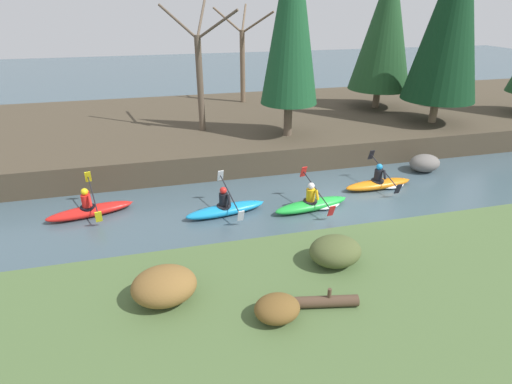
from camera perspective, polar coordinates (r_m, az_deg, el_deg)
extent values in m
plane|color=#425660|center=(14.51, 14.61, -1.60)|extent=(90.00, 90.00, 0.00)
cube|color=#4C6638|center=(10.70, 28.32, -12.62)|extent=(44.00, 5.88, 0.73)
cube|color=#473D2D|center=(21.84, 4.12, 9.91)|extent=(44.00, 11.26, 1.05)
cylinder|color=brown|center=(17.77, 4.58, 10.34)|extent=(0.36, 0.36, 1.43)
cone|color=#194C28|center=(17.14, 5.12, 24.24)|extent=(2.41, 2.41, 7.11)
cylinder|color=brown|center=(23.67, 16.82, 12.73)|extent=(0.36, 0.36, 1.02)
cone|color=#1E4723|center=(23.19, 18.07, 21.69)|extent=(3.27, 3.27, 6.42)
cylinder|color=#7A664C|center=(21.55, 24.07, 10.55)|extent=(0.36, 0.36, 1.12)
cone|color=#0F3319|center=(21.01, 26.32, 21.87)|extent=(3.37, 3.37, 7.49)
cylinder|color=brown|center=(18.31, -7.98, 14.93)|extent=(0.28, 0.28, 4.10)
cylinder|color=brown|center=(18.55, -11.08, 22.79)|extent=(1.53, 1.31, 1.38)
cylinder|color=brown|center=(17.50, -5.62, 22.69)|extent=(1.61, 1.37, 1.22)
cylinder|color=brown|center=(18.85, -7.86, 23.28)|extent=(0.72, 1.73, 1.53)
cylinder|color=brown|center=(23.74, -1.93, 17.40)|extent=(0.28, 0.28, 3.94)
cylinder|color=brown|center=(23.94, -4.07, 23.30)|extent=(1.48, 1.27, 1.33)
cylinder|color=brown|center=(23.09, 0.21, 23.07)|extent=(1.55, 1.33, 1.18)
cylinder|color=brown|center=(24.33, -1.74, 23.56)|extent=(0.70, 1.66, 1.48)
ellipsoid|color=brown|center=(8.74, -12.98, -12.92)|extent=(1.36, 1.13, 0.74)
ellipsoid|color=brown|center=(8.20, 3.04, -16.29)|extent=(0.92, 0.77, 0.50)
ellipsoid|color=#4C562D|center=(9.78, 11.26, -8.27)|extent=(1.26, 1.05, 0.68)
ellipsoid|color=orange|center=(15.79, 17.04, 1.06)|extent=(2.73, 0.75, 0.34)
cone|color=orange|center=(16.49, 20.66, 1.63)|extent=(0.36, 0.22, 0.20)
cylinder|color=black|center=(15.71, 16.95, 1.52)|extent=(0.51, 0.51, 0.08)
cylinder|color=black|center=(15.61, 17.07, 2.36)|extent=(0.32, 0.32, 0.42)
sphere|color=#1E89D1|center=(15.49, 17.22, 3.46)|extent=(0.24, 0.24, 0.23)
cylinder|color=black|center=(15.81, 16.95, 3.02)|extent=(0.10, 0.23, 0.35)
cylinder|color=black|center=(15.45, 17.90, 2.35)|extent=(0.10, 0.23, 0.35)
cylinder|color=black|center=(15.69, 17.83, 2.87)|extent=(0.14, 1.91, 0.65)
cube|color=black|center=(16.31, 16.15, 5.13)|extent=(0.21, 0.17, 0.41)
cube|color=black|center=(15.11, 19.64, 0.43)|extent=(0.21, 0.17, 0.41)
ellipsoid|color=white|center=(16.13, 18.64, 1.04)|extent=(1.14, 0.76, 0.18)
ellipsoid|color=green|center=(13.71, 7.90, -1.85)|extent=(2.76, 1.01, 0.34)
cone|color=green|center=(14.32, 12.20, -0.88)|extent=(0.38, 0.25, 0.20)
cylinder|color=black|center=(13.62, 7.75, -1.35)|extent=(0.55, 0.55, 0.08)
cylinder|color=yellow|center=(13.51, 7.81, -0.41)|extent=(0.34, 0.34, 0.42)
sphere|color=white|center=(13.37, 7.90, 0.84)|extent=(0.26, 0.26, 0.23)
cylinder|color=yellow|center=(13.70, 7.70, 0.40)|extent=(0.12, 0.24, 0.35)
cylinder|color=yellow|center=(13.33, 8.72, -0.42)|extent=(0.12, 0.24, 0.35)
cylinder|color=black|center=(13.56, 8.69, 0.24)|extent=(0.33, 1.90, 0.65)
cube|color=red|center=(14.18, 6.81, 2.89)|extent=(0.22, 0.19, 0.41)
cube|color=red|center=(12.99, 10.73, -2.66)|extent=(0.22, 0.19, 0.41)
ellipsoid|color=white|center=(14.01, 9.83, -1.73)|extent=(1.19, 0.86, 0.18)
ellipsoid|color=#1993D6|center=(13.32, -4.38, -2.54)|extent=(2.76, 1.03, 0.34)
cone|color=#1993D6|center=(13.71, 0.52, -1.51)|extent=(0.38, 0.25, 0.20)
cylinder|color=black|center=(13.24, -4.61, -2.03)|extent=(0.55, 0.55, 0.08)
cylinder|color=black|center=(13.12, -4.65, -1.06)|extent=(0.34, 0.34, 0.42)
sphere|color=red|center=(12.98, -4.70, 0.22)|extent=(0.26, 0.26, 0.23)
cylinder|color=black|center=(13.32, -4.59, -0.22)|extent=(0.13, 0.24, 0.35)
cylinder|color=black|center=(12.91, -3.89, -1.08)|extent=(0.13, 0.24, 0.35)
cylinder|color=black|center=(13.13, -3.72, -0.39)|extent=(0.35, 1.89, 0.65)
cube|color=white|center=(13.82, -5.10, 2.36)|extent=(0.22, 0.19, 0.41)
cube|color=white|center=(12.48, -2.18, -3.43)|extent=(0.22, 0.19, 0.41)
ellipsoid|color=red|center=(14.30, -22.62, -2.52)|extent=(2.77, 1.19, 0.34)
cone|color=red|center=(14.37, -17.77, -1.47)|extent=(0.39, 0.27, 0.20)
cylinder|color=black|center=(14.23, -22.91, -2.05)|extent=(0.58, 0.58, 0.08)
cylinder|color=red|center=(14.13, -23.08, -1.15)|extent=(0.36, 0.36, 0.42)
sphere|color=yellow|center=(13.99, -23.31, 0.04)|extent=(0.28, 0.28, 0.23)
cylinder|color=red|center=(14.31, -22.85, -0.37)|extent=(0.14, 0.24, 0.35)
cylinder|color=red|center=(13.87, -22.64, -1.15)|extent=(0.14, 0.24, 0.35)
cylinder|color=black|center=(14.08, -22.25, -0.51)|extent=(0.46, 1.87, 0.65)
cube|color=yellow|center=(14.84, -22.87, 2.02)|extent=(0.23, 0.20, 0.41)
cube|color=yellow|center=(13.36, -21.56, -3.31)|extent=(0.23, 0.20, 0.41)
ellipsoid|color=slate|center=(18.01, 22.95, 3.83)|extent=(1.27, 0.99, 0.72)
cylinder|color=#4C3828|center=(8.63, 9.00, -15.23)|extent=(1.64, 0.54, 0.24)
cylinder|color=#4C3828|center=(8.53, 10.45, -14.00)|extent=(0.08, 0.08, 0.20)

